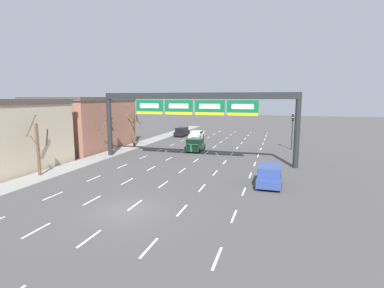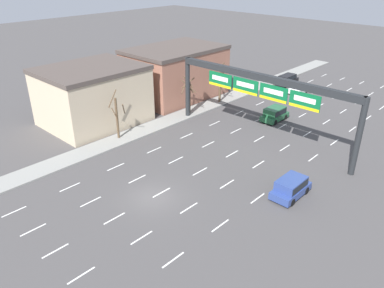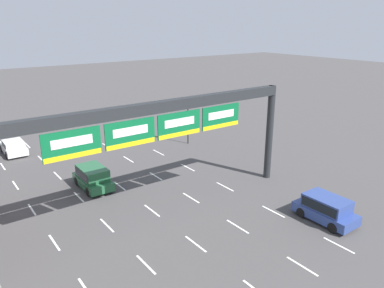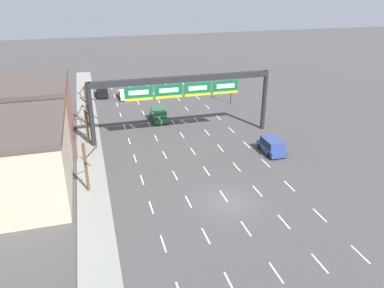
{
  "view_description": "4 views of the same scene",
  "coord_description": "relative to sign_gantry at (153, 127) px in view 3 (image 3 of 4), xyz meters",
  "views": [
    {
      "loc": [
        9.04,
        -16.19,
        7.06
      ],
      "look_at": [
        0.79,
        11.69,
        2.57
      ],
      "focal_mm": 28.0,
      "sensor_mm": 36.0,
      "label": 1
    },
    {
      "loc": [
        20.66,
        -17.11,
        18.1
      ],
      "look_at": [
        0.25,
        4.61,
        3.51
      ],
      "focal_mm": 35.0,
      "sensor_mm": 36.0,
      "label": 2
    },
    {
      "loc": [
        -11.29,
        -4.1,
        12.29
      ],
      "look_at": [
        2.59,
        14.9,
        4.6
      ],
      "focal_mm": 35.0,
      "sensor_mm": 36.0,
      "label": 3
    },
    {
      "loc": [
        -10.66,
        -26.03,
        17.8
      ],
      "look_at": [
        -1.64,
        5.65,
        3.36
      ],
      "focal_mm": 35.0,
      "sensor_mm": 36.0,
      "label": 4
    }
  ],
  "objects": [
    {
      "name": "traffic_light_near_gantry",
      "position": [
        10.65,
        11.21,
        -2.6
      ],
      "size": [
        0.3,
        0.35,
        4.87
      ],
      "color": "black",
      "rests_on": "ground_plane"
    },
    {
      "name": "suv_blue",
      "position": [
        8.38,
        -7.2,
        -5.13
      ],
      "size": [
        1.93,
        3.96,
        1.67
      ],
      "color": "navy",
      "rests_on": "ground_plane"
    },
    {
      "name": "lane_dashes",
      "position": [
        0.0,
        -1.92,
        -6.06
      ],
      "size": [
        13.32,
        67.0,
        0.01
      ],
      "color": "white",
      "rests_on": "ground_plane"
    },
    {
      "name": "car_white",
      "position": [
        -4.97,
        18.68,
        -5.34
      ],
      "size": [
        1.9,
        4.12,
        1.34
      ],
      "color": "silver",
      "rests_on": "ground_plane"
    },
    {
      "name": "suv_green",
      "position": [
        -1.77,
        6.51,
        -5.12
      ],
      "size": [
        1.92,
        3.96,
        1.7
      ],
      "color": "#235B38",
      "rests_on": "ground_plane"
    },
    {
      "name": "sign_gantry",
      "position": [
        0.0,
        0.0,
        0.0
      ],
      "size": [
        21.96,
        0.7,
        7.63
      ],
      "color": "#232628",
      "rests_on": "ground_plane"
    }
  ]
}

